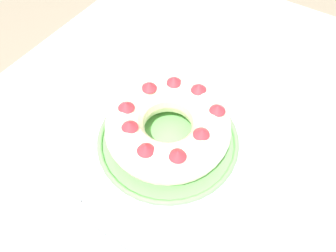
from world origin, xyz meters
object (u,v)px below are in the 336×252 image
at_px(fork, 90,212).
at_px(napkin, 214,64).
at_px(serving_dish, 168,139).
at_px(cake_knife, 103,203).
at_px(serving_knife, 93,232).
at_px(bundt_cake, 168,126).

bearing_deg(fork, napkin, 1.53).
bearing_deg(serving_dish, cake_knife, 171.64).
bearing_deg(cake_knife, serving_knife, -164.11).
relative_size(serving_dish, napkin, 2.29).
xyz_separation_m(fork, napkin, (0.51, -0.01, -0.00)).
relative_size(serving_dish, bundt_cake, 1.18).
bearing_deg(fork, serving_dish, -7.45).
relative_size(bundt_cake, napkin, 1.93).
distance_m(serving_dish, napkin, 0.29).
distance_m(bundt_cake, cake_knife, 0.21).
bearing_deg(cake_knife, serving_dish, -13.37).
bearing_deg(cake_knife, napkin, -4.67).
xyz_separation_m(fork, serving_knife, (-0.03, -0.03, -0.00)).
xyz_separation_m(cake_knife, napkin, (0.48, 0.00, -0.00)).
distance_m(bundt_cake, napkin, 0.29).
relative_size(bundt_cake, serving_knife, 1.21).
bearing_deg(serving_knife, cake_knife, 15.77).
height_order(cake_knife, napkin, cake_knife).
height_order(fork, napkin, fork).
xyz_separation_m(bundt_cake, serving_knife, (-0.25, 0.01, -0.06)).
xyz_separation_m(serving_dish, serving_knife, (-0.25, 0.01, -0.01)).
bearing_deg(napkin, serving_dish, -173.60).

